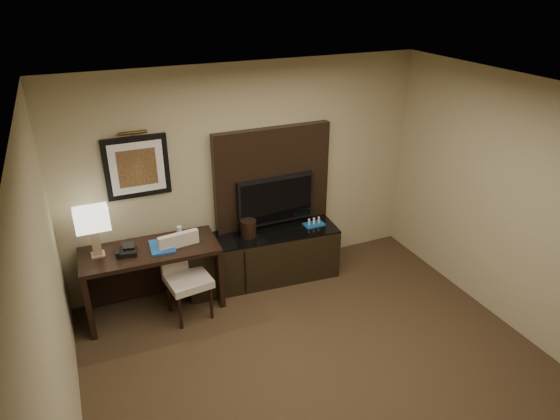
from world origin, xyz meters
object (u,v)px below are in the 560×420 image
desk_chair (188,280)px  minibar_tray (314,222)px  desk_phone (126,250)px  tv (276,200)px  table_lamp (94,233)px  credenza (262,257)px  desk (153,279)px  ice_bucket (248,228)px  water_bottle (180,233)px

desk_chair → minibar_tray: desk_chair is taller
desk_phone → tv: bearing=16.6°
table_lamp → tv: bearing=3.8°
tv → desk_phone: size_ratio=4.74×
credenza → table_lamp: 2.05m
desk → desk_phone: 0.52m
desk → desk_chair: (0.34, -0.28, 0.07)m
table_lamp → desk_phone: (0.29, -0.09, -0.22)m
table_lamp → ice_bucket: (1.74, 0.01, -0.31)m
desk → ice_bucket: size_ratio=6.95×
credenza → ice_bucket: bearing=-177.3°
table_lamp → ice_bucket: size_ratio=2.53×
desk → ice_bucket: ice_bucket is taller
desk_chair → desk_phone: 0.75m
desk → water_bottle: water_bottle is taller
water_bottle → ice_bucket: (0.84, 0.03, -0.13)m
water_bottle → minibar_tray: bearing=-0.9°
desk_chair → ice_bucket: desk_chair is taller
credenza → table_lamp: (-1.91, -0.00, 0.75)m
desk → table_lamp: (-0.54, 0.08, 0.68)m
table_lamp → minibar_tray: size_ratio=2.11×
desk_chair → desk_phone: (-0.59, 0.26, 0.38)m
tv → minibar_tray: (0.45, -0.19, -0.31)m
minibar_tray → credenza: bearing=176.1°
desk → tv: size_ratio=1.51×
desk_phone → minibar_tray: size_ratio=0.81×
desk_chair → ice_bucket: bearing=15.7°
desk → credenza: 1.38m
tv → water_bottle: bearing=-172.7°
credenza → tv: tv is taller
tv → desk_chair: (-1.28, -0.50, -0.54)m
credenza → desk_phone: bearing=-171.9°
credenza → desk_chair: (-1.03, -0.36, 0.15)m
tv → minibar_tray: tv is taller
water_bottle → minibar_tray: (1.71, -0.03, -0.19)m
tv → ice_bucket: (-0.42, -0.13, -0.25)m
tv → desk: bearing=-172.3°
table_lamp → minibar_tray: 2.64m
credenza → minibar_tray: bearing=0.9°
desk_chair → table_lamp: size_ratio=1.74×
desk_phone → water_bottle: size_ratio=1.20×
desk → minibar_tray: 2.10m
desk → desk_chair: size_ratio=1.58×
desk_chair → table_lamp: bearing=150.8°
desk_chair → minibar_tray: (1.73, 0.31, 0.23)m
ice_bucket → desk: bearing=-175.9°
desk_chair → water_bottle: (0.02, 0.33, 0.42)m
desk_chair → credenza: bearing=11.9°
ice_bucket → water_bottle: bearing=-178.1°
desk_chair → water_bottle: size_ratio=5.46×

